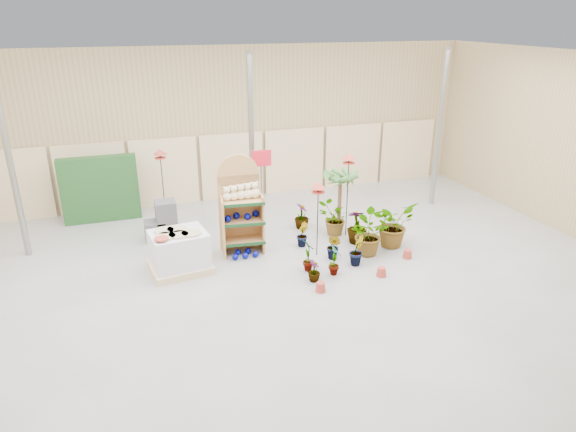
# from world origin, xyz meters

# --- Properties ---
(room) EXTENTS (15.20, 12.10, 4.70)m
(room) POSITION_xyz_m (0.00, 0.91, 2.21)
(room) COLOR gray
(room) RESTS_ON ground
(display_shelf) EXTENTS (1.04, 0.72, 2.33)m
(display_shelf) POSITION_xyz_m (-0.65, 2.17, 1.07)
(display_shelf) COLOR #AC7A48
(display_shelf) RESTS_ON ground
(teddy_bears) EXTENTS (0.87, 0.24, 0.38)m
(teddy_bears) POSITION_xyz_m (-0.62, 2.06, 1.48)
(teddy_bears) COLOR beige
(teddy_bears) RESTS_ON display_shelf
(gazing_balls_shelf) EXTENTS (0.86, 0.29, 0.16)m
(gazing_balls_shelf) POSITION_xyz_m (-0.65, 2.04, 0.92)
(gazing_balls_shelf) COLOR #020878
(gazing_balls_shelf) RESTS_ON display_shelf
(gazing_balls_floor) EXTENTS (0.63, 0.39, 0.15)m
(gazing_balls_floor) POSITION_xyz_m (-0.69, 1.75, 0.07)
(gazing_balls_floor) COLOR #020878
(gazing_balls_floor) RESTS_ON ground
(pallet_stack) EXTENTS (1.41, 1.22, 0.95)m
(pallet_stack) POSITION_xyz_m (-2.20, 1.54, 0.46)
(pallet_stack) COLOR #D3B68B
(pallet_stack) RESTS_ON ground
(charcoal_planters) EXTENTS (0.80, 0.50, 1.00)m
(charcoal_planters) POSITION_xyz_m (-2.37, 3.40, 0.42)
(charcoal_planters) COLOR #3D3C3F
(charcoal_planters) RESTS_ON ground
(trellis_stock) EXTENTS (2.00, 0.30, 1.80)m
(trellis_stock) POSITION_xyz_m (-3.80, 5.20, 0.90)
(trellis_stock) COLOR #1E4A1E
(trellis_stock) RESTS_ON ground
(offer_sign) EXTENTS (0.50, 0.08, 2.20)m
(offer_sign) POSITION_xyz_m (0.10, 2.98, 1.57)
(offer_sign) COLOR gray
(offer_sign) RESTS_ON ground
(bird_table_front) EXTENTS (0.34, 0.34, 1.80)m
(bird_table_front) POSITION_xyz_m (0.95, 1.31, 1.67)
(bird_table_front) COLOR black
(bird_table_front) RESTS_ON ground
(bird_table_right) EXTENTS (0.34, 0.34, 2.16)m
(bird_table_right) POSITION_xyz_m (2.08, 2.16, 2.01)
(bird_table_right) COLOR black
(bird_table_right) RESTS_ON ground
(bird_table_back) EXTENTS (0.34, 0.34, 2.02)m
(bird_table_back) POSITION_xyz_m (-2.19, 4.63, 1.87)
(bird_table_back) COLOR black
(bird_table_back) RESTS_ON ground
(palm) EXTENTS (0.70, 0.70, 1.73)m
(palm) POSITION_xyz_m (2.03, 2.48, 1.48)
(palm) COLOR brown
(palm) RESTS_ON ground
(potted_plant_0) EXTENTS (0.32, 0.43, 0.77)m
(potted_plant_0) POSITION_xyz_m (0.49, 0.63, 0.39)
(potted_plant_0) COLOR #457E39
(potted_plant_0) RESTS_ON ground
(potted_plant_1) EXTENTS (0.41, 0.44, 0.63)m
(potted_plant_1) POSITION_xyz_m (1.24, 0.98, 0.32)
(potted_plant_1) COLOR #457E39
(potted_plant_1) RESTS_ON ground
(potted_plant_2) EXTENTS (0.92, 1.02, 1.03)m
(potted_plant_2) POSITION_xyz_m (2.07, 1.02, 0.52)
(potted_plant_2) COLOR #457E39
(potted_plant_2) RESTS_ON ground
(potted_plant_3) EXTENTS (0.66, 0.66, 0.86)m
(potted_plant_3) POSITION_xyz_m (2.14, 1.67, 0.43)
(potted_plant_3) COLOR #457E39
(potted_plant_3) RESTS_ON ground
(potted_plant_5) EXTENTS (0.36, 0.40, 0.59)m
(potted_plant_5) POSITION_xyz_m (0.80, 1.92, 0.30)
(potted_plant_5) COLOR #457E39
(potted_plant_5) RESTS_ON ground
(potted_plant_6) EXTENTS (0.86, 0.77, 0.87)m
(potted_plant_6) POSITION_xyz_m (1.80, 2.28, 0.44)
(potted_plant_6) COLOR #457E39
(potted_plant_6) RESTS_ON ground
(potted_plant_7) EXTENTS (0.36, 0.36, 0.48)m
(potted_plant_7) POSITION_xyz_m (0.43, 0.16, 0.24)
(potted_plant_7) COLOR #457E39
(potted_plant_7) RESTS_ON ground
(potted_plant_8) EXTENTS (0.36, 0.45, 0.75)m
(potted_plant_8) POSITION_xyz_m (0.95, 0.28, 0.37)
(potted_plant_8) COLOR #457E39
(potted_plant_8) RESTS_ON ground
(potted_plant_9) EXTENTS (0.48, 0.48, 0.68)m
(potted_plant_9) POSITION_xyz_m (1.62, 0.58, 0.34)
(potted_plant_9) COLOR #457E39
(potted_plant_9) RESTS_ON ground
(potted_plant_10) EXTENTS (1.24, 1.15, 1.13)m
(potted_plant_10) POSITION_xyz_m (2.90, 1.25, 0.57)
(potted_plant_10) COLOR #457E39
(potted_plant_10) RESTS_ON ground
(potted_plant_11) EXTENTS (0.46, 0.46, 0.68)m
(potted_plant_11) POSITION_xyz_m (1.17, 2.96, 0.34)
(potted_plant_11) COLOR #457E39
(potted_plant_11) RESTS_ON ground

